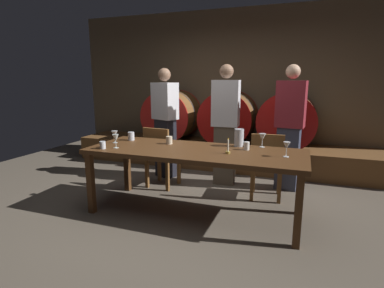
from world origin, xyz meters
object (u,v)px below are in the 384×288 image
(guest_left, at_px, (165,123))
(guest_center, at_px, (225,125))
(wine_glass_center_left, at_px, (116,138))
(cup_center_right, at_px, (169,140))
(chair_left, at_px, (160,154))
(wine_glass_far_left, at_px, (115,134))
(wine_barrel_left, at_px, (172,115))
(cup_center_left, at_px, (131,136))
(cup_far_right, at_px, (247,146))
(wine_barrel_right, at_px, (287,120))
(wine_barrel_center, at_px, (229,118))
(wine_glass_center_right, at_px, (262,137))
(cup_far_left, at_px, (103,145))
(dining_table, at_px, (195,155))
(wine_glass_far_right, at_px, (287,146))
(guest_right, at_px, (289,127))
(chair_right, at_px, (267,163))
(pitcher, at_px, (239,138))

(guest_left, distance_m, guest_center, 0.97)
(wine_glass_center_left, height_order, cup_center_right, wine_glass_center_left)
(chair_left, bearing_deg, wine_glass_far_left, 70.80)
(wine_barrel_left, height_order, guest_center, guest_center)
(cup_center_left, bearing_deg, cup_far_right, -1.74)
(wine_barrel_right, bearing_deg, guest_center, -130.45)
(wine_barrel_center, distance_m, wine_glass_center_left, 2.45)
(wine_glass_center_right, bearing_deg, wine_barrel_center, 115.08)
(wine_glass_center_right, relative_size, cup_far_right, 1.75)
(chair_left, bearing_deg, wine_barrel_right, -133.44)
(wine_glass_far_left, relative_size, cup_far_left, 1.74)
(dining_table, xyz_separation_m, cup_center_right, (-0.40, 0.18, 0.11))
(guest_center, xyz_separation_m, wine_glass_center_left, (-0.95, -1.37, -0.02))
(guest_left, bearing_deg, wine_barrel_right, -130.51)
(wine_glass_center_right, distance_m, wine_glass_far_right, 0.48)
(wine_glass_center_left, distance_m, cup_far_left, 0.16)
(chair_left, distance_m, guest_right, 1.85)
(chair_left, height_order, wine_glass_center_left, wine_glass_center_left)
(wine_barrel_left, relative_size, wine_barrel_right, 1.00)
(wine_barrel_right, bearing_deg, wine_glass_far_left, -133.11)
(chair_left, xyz_separation_m, wine_glass_center_right, (1.45, -0.28, 0.39))
(dining_table, relative_size, cup_far_left, 28.26)
(dining_table, relative_size, wine_glass_far_right, 15.66)
(wine_barrel_right, distance_m, guest_left, 2.01)
(wine_barrel_left, relative_size, cup_far_left, 10.70)
(guest_center, bearing_deg, cup_far_left, 50.93)
(guest_right, xyz_separation_m, wine_glass_far_left, (-2.02, -1.21, -0.01))
(wine_glass_center_right, height_order, cup_center_left, wine_glass_center_right)
(chair_right, height_order, wine_glass_far_right, wine_glass_far_right)
(guest_right, distance_m, cup_center_right, 1.71)
(wine_barrel_left, xyz_separation_m, guest_center, (1.26, -0.95, 0.02))
(dining_table, xyz_separation_m, pitcher, (0.43, 0.34, 0.17))
(wine_barrel_right, height_order, wine_glass_far_left, wine_barrel_right)
(wine_glass_center_left, bearing_deg, wine_barrel_left, 97.51)
(wine_barrel_center, bearing_deg, chair_left, -114.69)
(wine_barrel_right, xyz_separation_m, guest_right, (0.07, -0.87, 0.01))
(dining_table, height_order, wine_glass_center_left, wine_glass_center_left)
(chair_left, bearing_deg, wine_glass_center_left, 87.83)
(wine_barrel_left, bearing_deg, dining_table, -60.44)
(wine_barrel_left, height_order, cup_far_right, wine_barrel_left)
(guest_right, xyz_separation_m, cup_center_left, (-1.91, -1.00, -0.07))
(wine_glass_far_right, bearing_deg, guest_left, 148.31)
(chair_right, distance_m, guest_center, 0.88)
(cup_center_right, bearing_deg, guest_center, 64.06)
(dining_table, distance_m, cup_center_right, 0.45)
(wine_glass_far_right, bearing_deg, chair_right, 109.91)
(pitcher, bearing_deg, wine_glass_center_right, 11.13)
(wine_barrel_right, distance_m, wine_glass_center_right, 1.72)
(pitcher, bearing_deg, wine_glass_far_right, -31.03)
(wine_glass_center_left, relative_size, wine_glass_far_right, 1.02)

